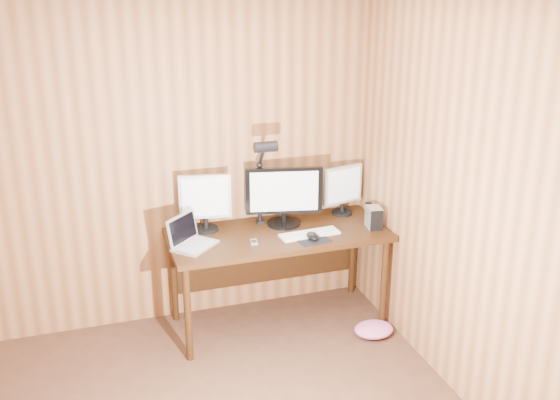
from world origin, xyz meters
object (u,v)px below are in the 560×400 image
monitor_right (343,189)px  speaker (368,210)px  laptop (190,239)px  mouse (313,236)px  phone (254,242)px  monitor_left (205,201)px  keyboard (310,234)px  hard_drive (374,217)px  desk_lamp (263,170)px  desk (275,244)px  monitor_center (284,195)px

monitor_right → speaker: (0.16, -0.15, -0.15)m
speaker → laptop: bearing=-175.9°
mouse → phone: 0.42m
monitor_left → laptop: 0.34m
monitor_left → speaker: 1.26m
keyboard → mouse: mouse is taller
speaker → keyboard: bearing=-161.7°
keyboard → hard_drive: 0.51m
desk_lamp → monitor_right: bearing=12.3°
phone → desk: bearing=51.4°
mouse → phone: size_ratio=1.27×
monitor_right → desk_lamp: size_ratio=0.54×
keyboard → monitor_right: bearing=35.6°
laptop → hard_drive: laptop is taller
keyboard → desk_lamp: desk_lamp is taller
laptop → keyboard: size_ratio=0.85×
phone → desk_lamp: desk_lamp is taller
laptop → phone: 0.45m
laptop → monitor_left: bearing=12.5°
desk → phone: (-0.22, -0.20, 0.13)m
hard_drive → keyboard: bearing=-172.7°
keyboard → monitor_center: bearing=109.6°
laptop → mouse: bearing=-54.1°
desk → keyboard: (0.20, -0.19, 0.13)m
laptop → hard_drive: bearing=-46.9°
desk → hard_drive: size_ratio=10.06×
phone → speaker: (0.97, 0.19, 0.06)m
mouse → speaker: bearing=25.6°
monitor_center → keyboard: monitor_center is taller
phone → keyboard: bearing=9.8°
monitor_center → hard_drive: 0.69m
keyboard → hard_drive: (0.51, -0.01, 0.07)m
hard_drive → laptop: bearing=-175.7°
hard_drive → desk_lamp: desk_lamp is taller
speaker → hard_drive: bearing=-103.1°
monitor_center → laptop: (-0.75, -0.18, -0.18)m
speaker → desk_lamp: 0.92m
monitor_right → speaker: monitor_right is taller
monitor_left → monitor_right: bearing=11.0°
monitor_left → mouse: monitor_left is taller
monitor_right → mouse: 0.60m
monitor_center → desk_lamp: desk_lamp is taller
desk_lamp → phone: bearing=-114.6°
monitor_center → phone: (-0.31, -0.26, -0.23)m
laptop → hard_drive: size_ratio=2.40×
monitor_center → monitor_left: 0.59m
laptop → speaker: 1.42m
desk → desk_lamp: desk_lamp is taller
monitor_left → monitor_right: (1.09, 0.00, -0.02)m
laptop → hard_drive: 1.37m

